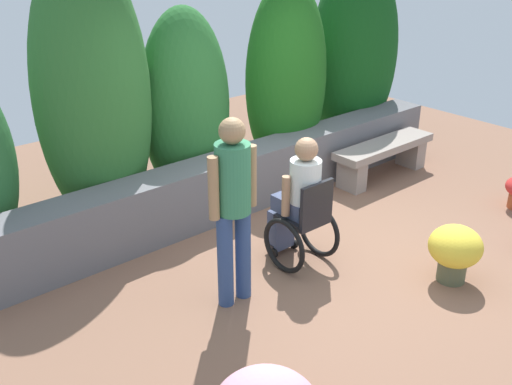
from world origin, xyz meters
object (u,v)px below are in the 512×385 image
stone_bench (384,154)px  person_in_wheelchair (300,206)px  flower_pot_terracotta_by_wall (455,250)px  person_standing_companion (233,201)px

stone_bench → person_in_wheelchair: bearing=-162.0°
flower_pot_terracotta_by_wall → stone_bench: bearing=53.6°
stone_bench → flower_pot_terracotta_by_wall: 2.50m
stone_bench → person_standing_companion: size_ratio=0.93×
person_in_wheelchair → flower_pot_terracotta_by_wall: person_in_wheelchair is taller
flower_pot_terracotta_by_wall → person_standing_companion: bearing=148.3°
stone_bench → person_standing_companion: (-3.25, -0.92, 0.67)m
person_in_wheelchair → person_standing_companion: bearing=-164.0°
stone_bench → person_in_wheelchair: size_ratio=1.20×
person_in_wheelchair → person_standing_companion: 0.97m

